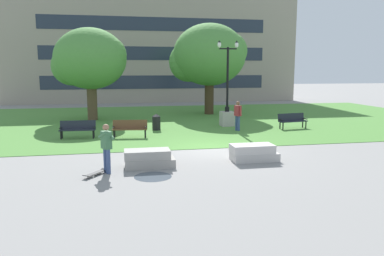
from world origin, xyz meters
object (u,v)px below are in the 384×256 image
at_px(skateboard, 95,173).
at_px(park_bench_near_right, 292,120).
at_px(trash_bin, 156,122).
at_px(concrete_block_center, 149,159).
at_px(concrete_block_left, 253,153).
at_px(person_skateboarder, 106,145).
at_px(park_bench_far_left, 78,128).
at_px(lamp_post_left, 227,109).
at_px(park_bench_near_left, 130,127).
at_px(person_bystander_near_lawn, 238,114).

distance_m(skateboard, park_bench_near_right, 13.74).
bearing_deg(trash_bin, concrete_block_center, -97.46).
bearing_deg(concrete_block_left, person_skateboarder, -172.32).
relative_size(concrete_block_center, park_bench_near_right, 0.98).
relative_size(skateboard, park_bench_far_left, 0.51).
relative_size(skateboard, lamp_post_left, 0.18).
distance_m(concrete_block_left, park_bench_near_left, 7.54).
distance_m(park_bench_near_left, person_bystander_near_lawn, 6.30).
relative_size(concrete_block_left, park_bench_near_right, 0.98).
relative_size(concrete_block_left, trash_bin, 1.90).
relative_size(person_skateboarder, person_bystander_near_lawn, 1.00).
bearing_deg(park_bench_far_left, park_bench_near_right, 4.15).
xyz_separation_m(concrete_block_left, park_bench_near_right, (5.07, 7.15, 0.23)).
bearing_deg(park_bench_far_left, trash_bin, 23.25).
height_order(park_bench_far_left, trash_bin, trash_bin).
distance_m(concrete_block_center, park_bench_far_left, 7.19).
distance_m(person_skateboarder, park_bench_near_left, 6.80).
relative_size(park_bench_near_left, trash_bin, 1.93).
height_order(concrete_block_left, person_bystander_near_lawn, person_bystander_near_lawn).
bearing_deg(lamp_post_left, concrete_block_left, -99.62).
height_order(park_bench_near_left, park_bench_near_right, same).
xyz_separation_m(concrete_block_center, lamp_post_left, (5.62, 9.11, 0.77)).
bearing_deg(park_bench_near_left, skateboard, -101.10).
height_order(skateboard, park_bench_near_left, park_bench_near_left).
bearing_deg(park_bench_far_left, person_bystander_near_lawn, 4.71).
distance_m(skateboard, park_bench_far_left, 7.38).
relative_size(concrete_block_center, trash_bin, 1.90).
xyz_separation_m(park_bench_near_left, park_bench_near_right, (9.69, 1.18, 0.00)).
distance_m(concrete_block_left, trash_bin, 8.63).
distance_m(concrete_block_center, lamp_post_left, 10.73).
distance_m(concrete_block_center, park_bench_near_right, 11.76).
bearing_deg(park_bench_near_left, lamp_post_left, 25.68).
xyz_separation_m(concrete_block_left, person_bystander_near_lawn, (1.59, 6.98, 0.68)).
xyz_separation_m(park_bench_near_right, park_bench_far_left, (-12.35, -0.90, 0.00)).
distance_m(skateboard, lamp_post_left, 12.46).
bearing_deg(lamp_post_left, skateboard, -127.07).
distance_m(concrete_block_left, person_skateboarder, 5.67).
xyz_separation_m(person_skateboarder, park_bench_near_left, (0.97, 6.72, -0.44)).
xyz_separation_m(park_bench_near_right, lamp_post_left, (-3.56, 1.76, 0.54)).
relative_size(concrete_block_left, park_bench_far_left, 1.00).
relative_size(person_skateboarder, trash_bin, 1.78).
bearing_deg(lamp_post_left, person_skateboarder, -126.26).
height_order(concrete_block_center, park_bench_far_left, park_bench_far_left).
bearing_deg(park_bench_far_left, concrete_block_left, -40.70).
bearing_deg(park_bench_far_left, park_bench_near_left, -6.18).
bearing_deg(skateboard, person_bystander_near_lawn, 46.53).
relative_size(concrete_block_center, concrete_block_left, 1.00).
xyz_separation_m(park_bench_far_left, person_bystander_near_lawn, (8.86, 0.73, 0.44)).
bearing_deg(park_bench_near_left, trash_bin, 53.08).
height_order(person_skateboarder, park_bench_near_left, person_skateboarder).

